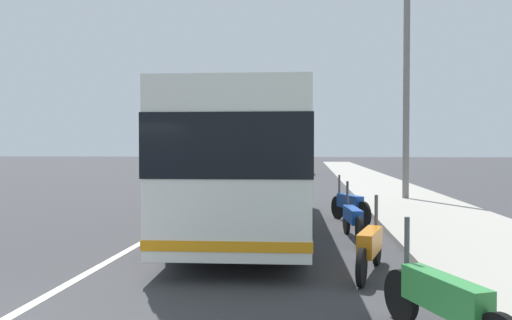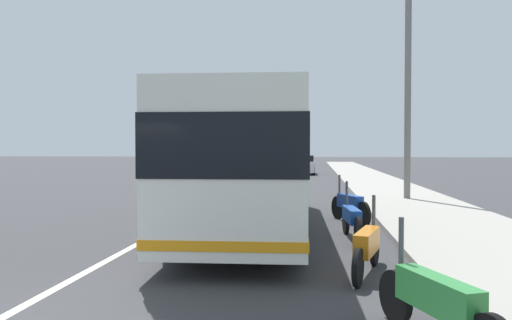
{
  "view_description": "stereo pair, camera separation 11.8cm",
  "coord_description": "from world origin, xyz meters",
  "px_view_note": "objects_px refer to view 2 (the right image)",
  "views": [
    {
      "loc": [
        -3.87,
        -3.62,
        2.05
      ],
      "look_at": [
        9.93,
        -2.1,
        1.71
      ],
      "focal_mm": 34.46,
      "sensor_mm": 36.0,
      "label": 1
    },
    {
      "loc": [
        -3.85,
        -3.73,
        2.05
      ],
      "look_at": [
        9.93,
        -2.1,
        1.71
      ],
      "focal_mm": 34.46,
      "sensor_mm": 36.0,
      "label": 2
    }
  ],
  "objects_px": {
    "motorcycle_by_tree": "(352,219)",
    "car_oncoming": "(238,165)",
    "utility_pole": "(408,86)",
    "coach_bus": "(252,159)",
    "motorcycle_nearest_curb": "(350,205)",
    "car_side_street": "(303,165)",
    "motorcycle_angled": "(436,303)",
    "car_behind_bus": "(253,160)",
    "motorcycle_mid_row": "(367,247)"
  },
  "relations": [
    {
      "from": "motorcycle_by_tree",
      "to": "motorcycle_nearest_curb",
      "type": "bearing_deg",
      "value": -8.56
    },
    {
      "from": "coach_bus",
      "to": "utility_pole",
      "type": "xyz_separation_m",
      "value": [
        6.77,
        -5.08,
        2.64
      ]
    },
    {
      "from": "motorcycle_by_tree",
      "to": "car_oncoming",
      "type": "relative_size",
      "value": 0.53
    },
    {
      "from": "motorcycle_by_tree",
      "to": "utility_pole",
      "type": "relative_size",
      "value": 0.26
    },
    {
      "from": "car_oncoming",
      "to": "utility_pole",
      "type": "relative_size",
      "value": 0.48
    },
    {
      "from": "motorcycle_mid_row",
      "to": "car_behind_bus",
      "type": "relative_size",
      "value": 0.47
    },
    {
      "from": "coach_bus",
      "to": "car_behind_bus",
      "type": "height_order",
      "value": "coach_bus"
    },
    {
      "from": "car_behind_bus",
      "to": "car_oncoming",
      "type": "bearing_deg",
      "value": -0.54
    },
    {
      "from": "motorcycle_by_tree",
      "to": "car_behind_bus",
      "type": "relative_size",
      "value": 0.53
    },
    {
      "from": "motorcycle_nearest_curb",
      "to": "car_behind_bus",
      "type": "bearing_deg",
      "value": -12.13
    },
    {
      "from": "motorcycle_by_tree",
      "to": "car_behind_bus",
      "type": "bearing_deg",
      "value": 4.76
    },
    {
      "from": "motorcycle_angled",
      "to": "motorcycle_by_tree",
      "type": "bearing_deg",
      "value": -18.07
    },
    {
      "from": "motorcycle_angled",
      "to": "car_oncoming",
      "type": "distance_m",
      "value": 33.58
    },
    {
      "from": "coach_bus",
      "to": "car_side_street",
      "type": "bearing_deg",
      "value": -3.87
    },
    {
      "from": "motorcycle_mid_row",
      "to": "utility_pole",
      "type": "relative_size",
      "value": 0.23
    },
    {
      "from": "motorcycle_nearest_curb",
      "to": "car_oncoming",
      "type": "height_order",
      "value": "car_oncoming"
    },
    {
      "from": "car_behind_bus",
      "to": "car_side_street",
      "type": "bearing_deg",
      "value": 19.54
    },
    {
      "from": "motorcycle_angled",
      "to": "motorcycle_nearest_curb",
      "type": "xyz_separation_m",
      "value": [
        8.46,
        0.27,
        0.01
      ]
    },
    {
      "from": "coach_bus",
      "to": "motorcycle_by_tree",
      "type": "xyz_separation_m",
      "value": [
        -1.38,
        -2.39,
        -1.3
      ]
    },
    {
      "from": "coach_bus",
      "to": "car_side_street",
      "type": "distance_m",
      "value": 26.29
    },
    {
      "from": "motorcycle_angled",
      "to": "car_behind_bus",
      "type": "xyz_separation_m",
      "value": [
        47.27,
        7.82,
        0.24
      ]
    },
    {
      "from": "coach_bus",
      "to": "motorcycle_nearest_curb",
      "type": "xyz_separation_m",
      "value": [
        1.2,
        -2.53,
        -1.29
      ]
    },
    {
      "from": "coach_bus",
      "to": "motorcycle_mid_row",
      "type": "bearing_deg",
      "value": -153.41
    },
    {
      "from": "coach_bus",
      "to": "motorcycle_nearest_curb",
      "type": "distance_m",
      "value": 3.08
    },
    {
      "from": "coach_bus",
      "to": "motorcycle_angled",
      "type": "distance_m",
      "value": 7.89
    },
    {
      "from": "motorcycle_by_tree",
      "to": "car_behind_bus",
      "type": "distance_m",
      "value": 42.04
    },
    {
      "from": "car_oncoming",
      "to": "motorcycle_angled",
      "type": "bearing_deg",
      "value": 8.84
    },
    {
      "from": "coach_bus",
      "to": "motorcycle_nearest_curb",
      "type": "height_order",
      "value": "coach_bus"
    },
    {
      "from": "motorcycle_by_tree",
      "to": "utility_pole",
      "type": "height_order",
      "value": "utility_pole"
    },
    {
      "from": "car_side_street",
      "to": "car_behind_bus",
      "type": "distance_m",
      "value": 14.89
    },
    {
      "from": "motorcycle_nearest_curb",
      "to": "utility_pole",
      "type": "distance_m",
      "value": 7.28
    },
    {
      "from": "coach_bus",
      "to": "car_oncoming",
      "type": "xyz_separation_m",
      "value": [
        25.54,
        4.38,
        -1.05
      ]
    },
    {
      "from": "motorcycle_nearest_curb",
      "to": "car_side_street",
      "type": "xyz_separation_m",
      "value": [
        25.06,
        1.82,
        0.21
      ]
    },
    {
      "from": "motorcycle_by_tree",
      "to": "utility_pole",
      "type": "xyz_separation_m",
      "value": [
        8.15,
        -2.69,
        3.95
      ]
    },
    {
      "from": "motorcycle_nearest_curb",
      "to": "car_behind_bus",
      "type": "height_order",
      "value": "car_behind_bus"
    },
    {
      "from": "motorcycle_by_tree",
      "to": "car_behind_bus",
      "type": "xyz_separation_m",
      "value": [
        41.38,
        7.4,
        0.24
      ]
    },
    {
      "from": "motorcycle_by_tree",
      "to": "car_behind_bus",
      "type": "height_order",
      "value": "car_behind_bus"
    },
    {
      "from": "motorcycle_by_tree",
      "to": "car_oncoming",
      "type": "bearing_deg",
      "value": 8.72
    },
    {
      "from": "car_side_street",
      "to": "utility_pole",
      "type": "relative_size",
      "value": 0.47
    },
    {
      "from": "motorcycle_mid_row",
      "to": "car_behind_bus",
      "type": "bearing_deg",
      "value": 25.57
    },
    {
      "from": "car_oncoming",
      "to": "car_side_street",
      "type": "distance_m",
      "value": 5.14
    },
    {
      "from": "motorcycle_by_tree",
      "to": "motorcycle_angled",
      "type": "bearing_deg",
      "value": 178.61
    },
    {
      "from": "car_behind_bus",
      "to": "coach_bus",
      "type": "bearing_deg",
      "value": 4.08
    },
    {
      "from": "car_side_street",
      "to": "utility_pole",
      "type": "distance_m",
      "value": 20.31
    },
    {
      "from": "car_side_street",
      "to": "car_oncoming",
      "type": "bearing_deg",
      "value": 97.65
    },
    {
      "from": "coach_bus",
      "to": "motorcycle_by_tree",
      "type": "bearing_deg",
      "value": -122.23
    },
    {
      "from": "motorcycle_by_tree",
      "to": "motorcycle_nearest_curb",
      "type": "xyz_separation_m",
      "value": [
        2.57,
        -0.14,
        0.01
      ]
    },
    {
      "from": "motorcycle_by_tree",
      "to": "car_oncoming",
      "type": "xyz_separation_m",
      "value": [
        26.92,
        6.77,
        0.25
      ]
    },
    {
      "from": "car_behind_bus",
      "to": "utility_pole",
      "type": "bearing_deg",
      "value": 13.84
    },
    {
      "from": "coach_bus",
      "to": "car_oncoming",
      "type": "distance_m",
      "value": 25.94
    }
  ]
}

